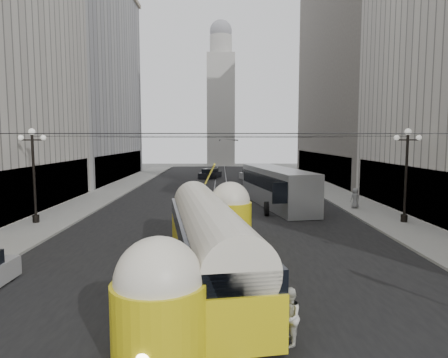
{
  "coord_description": "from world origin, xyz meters",
  "views": [
    {
      "loc": [
        0.03,
        -8.85,
        5.83
      ],
      "look_at": [
        0.19,
        12.11,
        3.71
      ],
      "focal_mm": 32.0,
      "sensor_mm": 36.0,
      "label": 1
    }
  ],
  "objects_px": {
    "city_bus": "(277,185)",
    "pedestrian_crossing_b": "(289,317)",
    "pedestrian_crossing_a": "(157,301)",
    "pedestrian_sidewalk_right": "(355,198)",
    "streetcar": "(208,239)"
  },
  "relations": [
    {
      "from": "city_bus",
      "to": "pedestrian_sidewalk_right",
      "type": "height_order",
      "value": "city_bus"
    },
    {
      "from": "pedestrian_crossing_a",
      "to": "pedestrian_sidewalk_right",
      "type": "xyz_separation_m",
      "value": [
        12.99,
        20.4,
        0.12
      ]
    },
    {
      "from": "streetcar",
      "to": "city_bus",
      "type": "distance_m",
      "value": 18.68
    },
    {
      "from": "pedestrian_crossing_b",
      "to": "pedestrian_sidewalk_right",
      "type": "bearing_deg",
      "value": 165.43
    },
    {
      "from": "city_bus",
      "to": "pedestrian_crossing_a",
      "type": "height_order",
      "value": "city_bus"
    },
    {
      "from": "city_bus",
      "to": "pedestrian_crossing_b",
      "type": "distance_m",
      "value": 23.61
    },
    {
      "from": "streetcar",
      "to": "pedestrian_crossing_a",
      "type": "relative_size",
      "value": 9.03
    },
    {
      "from": "city_bus",
      "to": "pedestrian_crossing_b",
      "type": "xyz_separation_m",
      "value": [
        -2.89,
        -23.41,
        -0.98
      ]
    },
    {
      "from": "pedestrian_sidewalk_right",
      "to": "pedestrian_crossing_a",
      "type": "bearing_deg",
      "value": 40.02
    },
    {
      "from": "city_bus",
      "to": "pedestrian_sidewalk_right",
      "type": "relative_size",
      "value": 8.04
    },
    {
      "from": "pedestrian_crossing_a",
      "to": "pedestrian_crossing_b",
      "type": "relative_size",
      "value": 1.03
    },
    {
      "from": "streetcar",
      "to": "pedestrian_sidewalk_right",
      "type": "height_order",
      "value": "streetcar"
    },
    {
      "from": "city_bus",
      "to": "pedestrian_crossing_a",
      "type": "distance_m",
      "value": 23.35
    },
    {
      "from": "streetcar",
      "to": "pedestrian_crossing_a",
      "type": "bearing_deg",
      "value": -108.21
    },
    {
      "from": "streetcar",
      "to": "city_bus",
      "type": "relative_size",
      "value": 1.16
    }
  ]
}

